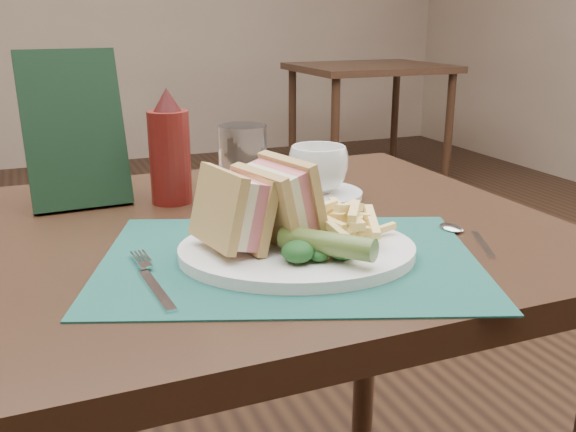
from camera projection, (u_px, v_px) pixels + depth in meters
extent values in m
plane|color=gray|center=(73.00, 164.00, 4.70)|extent=(6.00, 0.00, 6.00)
cube|color=#164940|center=(289.00, 259.00, 0.81)|extent=(0.56, 0.48, 0.00)
cylinder|color=#465F24|center=(327.00, 243.00, 0.75)|extent=(0.10, 0.11, 0.03)
cylinder|color=white|center=(318.00, 194.00, 1.08)|extent=(0.15, 0.15, 0.01)
imported|color=white|center=(318.00, 169.00, 1.07)|extent=(0.14, 0.14, 0.08)
cylinder|color=silver|center=(243.00, 166.00, 1.02)|extent=(0.09, 0.09, 0.13)
cube|color=black|center=(74.00, 129.00, 1.01)|extent=(0.16, 0.10, 0.24)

